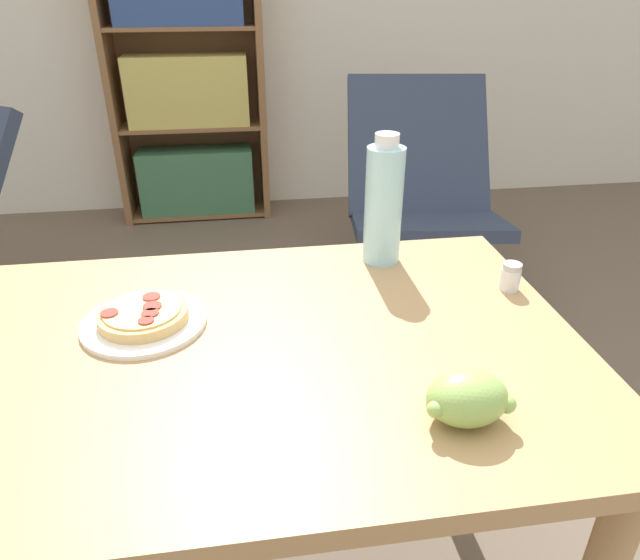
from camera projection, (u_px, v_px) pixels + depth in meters
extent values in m
cube|color=tan|center=(210.00, 358.00, 0.95)|extent=(1.26, 0.75, 0.03)
cylinder|color=tan|center=(449.00, 381.00, 1.47)|extent=(0.06, 0.06, 0.69)
cylinder|color=white|center=(145.00, 322.00, 1.01)|extent=(0.22, 0.22, 0.01)
cylinder|color=#DBB26B|center=(143.00, 315.00, 1.00)|extent=(0.16, 0.16, 0.02)
cylinder|color=#EACC7A|center=(142.00, 309.00, 0.99)|extent=(0.13, 0.13, 0.00)
cylinder|color=#A83328|center=(146.00, 321.00, 0.95)|extent=(0.03, 0.03, 0.00)
cylinder|color=#A83328|center=(152.00, 306.00, 0.99)|extent=(0.03, 0.03, 0.00)
cylinder|color=#A83328|center=(109.00, 313.00, 0.97)|extent=(0.03, 0.03, 0.00)
cylinder|color=#A83328|center=(151.00, 297.00, 1.02)|extent=(0.03, 0.03, 0.00)
cylinder|color=#A83328|center=(150.00, 313.00, 0.97)|extent=(0.03, 0.03, 0.00)
ellipsoid|color=#93BC5B|center=(467.00, 397.00, 0.78)|extent=(0.11, 0.09, 0.08)
sphere|color=#93BC5B|center=(484.00, 395.00, 0.78)|extent=(0.03, 0.03, 0.03)
sphere|color=#93BC5B|center=(460.00, 401.00, 0.76)|extent=(0.03, 0.03, 0.03)
sphere|color=#93BC5B|center=(455.00, 393.00, 0.78)|extent=(0.02, 0.02, 0.02)
sphere|color=#93BC5B|center=(435.00, 409.00, 0.75)|extent=(0.02, 0.02, 0.02)
sphere|color=#93BC5B|center=(446.00, 405.00, 0.77)|extent=(0.02, 0.02, 0.02)
sphere|color=#93BC5B|center=(507.00, 404.00, 0.77)|extent=(0.03, 0.03, 0.03)
sphere|color=#93BC5B|center=(460.00, 416.00, 0.77)|extent=(0.03, 0.03, 0.03)
sphere|color=#93BC5B|center=(485.00, 386.00, 0.78)|extent=(0.02, 0.02, 0.02)
sphere|color=#93BC5B|center=(474.00, 382.00, 0.81)|extent=(0.02, 0.02, 0.02)
sphere|color=#93BC5B|center=(435.00, 404.00, 0.78)|extent=(0.03, 0.03, 0.03)
sphere|color=#93BC5B|center=(494.00, 404.00, 0.78)|extent=(0.02, 0.02, 0.02)
cylinder|color=#A3DBEA|center=(383.00, 206.00, 1.18)|extent=(0.08, 0.08, 0.25)
cylinder|color=white|center=(387.00, 140.00, 1.11)|extent=(0.05, 0.05, 0.03)
cylinder|color=white|center=(510.00, 279.00, 1.11)|extent=(0.04, 0.04, 0.04)
cylinder|color=#B7B7BC|center=(512.00, 266.00, 1.10)|extent=(0.04, 0.04, 0.01)
cube|color=slate|center=(415.00, 280.00, 2.58)|extent=(0.63, 0.62, 0.10)
cube|color=#2D384C|center=(427.00, 223.00, 2.36)|extent=(0.67, 0.58, 0.14)
cube|color=#2D384C|center=(417.00, 145.00, 2.51)|extent=(0.66, 0.49, 0.55)
cube|color=brown|center=(111.00, 80.00, 3.02)|extent=(0.04, 0.30, 1.55)
cube|color=brown|center=(260.00, 76.00, 3.12)|extent=(0.04, 0.30, 1.55)
cube|color=brown|center=(188.00, 74.00, 3.19)|extent=(0.82, 0.01, 1.55)
cube|color=brown|center=(201.00, 210.00, 3.42)|extent=(0.75, 0.28, 0.02)
cube|color=#3D704C|center=(197.00, 180.00, 3.31)|extent=(0.64, 0.21, 0.36)
cube|color=brown|center=(192.00, 125.00, 3.19)|extent=(0.75, 0.28, 0.02)
cube|color=#CCBC5B|center=(188.00, 90.00, 3.08)|extent=(0.64, 0.21, 0.36)
cube|color=brown|center=(181.00, 27.00, 2.95)|extent=(0.75, 0.28, 0.02)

